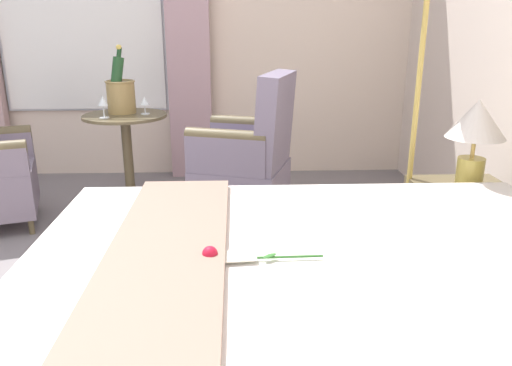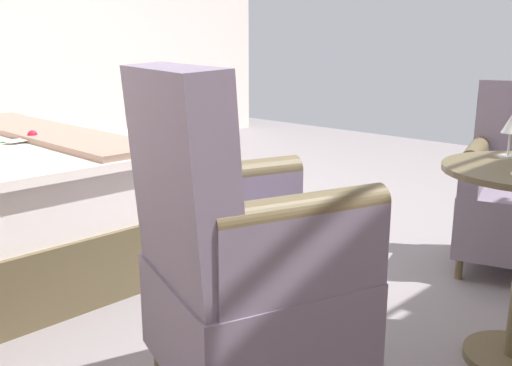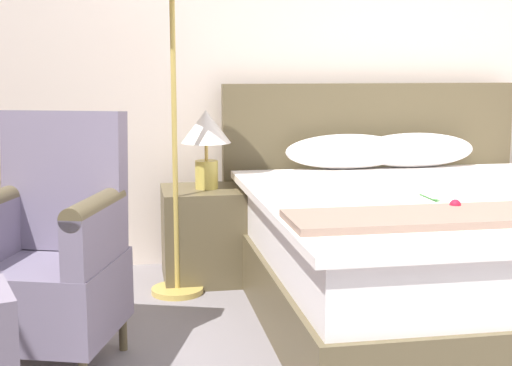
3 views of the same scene
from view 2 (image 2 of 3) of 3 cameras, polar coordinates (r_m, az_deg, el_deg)
name	(u,v)px [view 2 (image 2 of 3)]	position (r m, az deg, el deg)	size (l,w,h in m)	color
ground_plane	(240,218)	(3.64, -1.59, -3.52)	(7.12, 7.12, 0.00)	gray
wine_glass_near_bucket	(511,127)	(2.17, 24.14, 5.14)	(0.07, 0.07, 0.15)	white
armchair_by_window	(240,268)	(1.65, -1.59, -8.49)	(0.67, 0.70, 1.04)	brown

